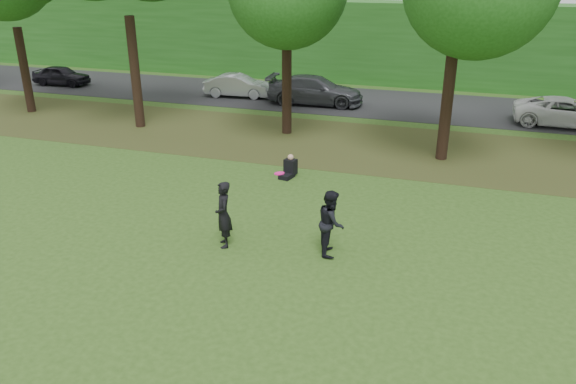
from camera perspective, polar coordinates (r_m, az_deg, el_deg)
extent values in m
plane|color=#2B4917|center=(13.10, -6.35, -11.77)|extent=(120.00, 120.00, 0.00)
cube|color=#433018|center=(24.41, 5.97, 4.84)|extent=(60.00, 7.00, 0.01)
cube|color=black|center=(32.02, 9.02, 8.94)|extent=(70.00, 7.00, 0.02)
cube|color=#1F5117|center=(37.42, 10.80, 14.64)|extent=(70.00, 3.00, 5.00)
imported|color=black|center=(15.37, -6.58, -2.30)|extent=(0.73, 0.82, 1.88)
imported|color=black|center=(14.95, 4.42, -3.10)|extent=(0.87, 1.01, 1.81)
imported|color=black|center=(38.97, -22.04, 10.93)|extent=(3.67, 1.68, 1.22)
imported|color=#989C9F|center=(33.10, -5.08, 10.72)|extent=(4.00, 1.71, 1.28)
imported|color=#3B3C42|center=(31.23, 2.77, 10.30)|extent=(5.35, 2.40, 1.52)
imported|color=silver|center=(30.01, 26.43, 7.29)|extent=(4.82, 2.33, 1.32)
cylinder|color=#FF158D|center=(14.80, -0.89, 1.91)|extent=(0.35, 0.35, 0.07)
cube|color=black|center=(20.42, -0.14, 1.63)|extent=(0.52, 0.64, 0.16)
cube|color=black|center=(20.55, 0.26, 2.60)|extent=(0.49, 0.43, 0.56)
sphere|color=tan|center=(20.43, 0.26, 3.55)|extent=(0.22, 0.22, 0.22)
cylinder|color=black|center=(32.30, -25.18, 11.11)|extent=(0.44, 0.44, 4.28)
cylinder|color=black|center=(27.36, -15.27, 11.58)|extent=(0.44, 0.44, 5.08)
cylinder|color=black|center=(25.47, -0.12, 10.48)|extent=(0.44, 0.44, 4.12)
cylinder|color=black|center=(22.69, 15.86, 8.80)|extent=(0.44, 0.44, 4.62)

